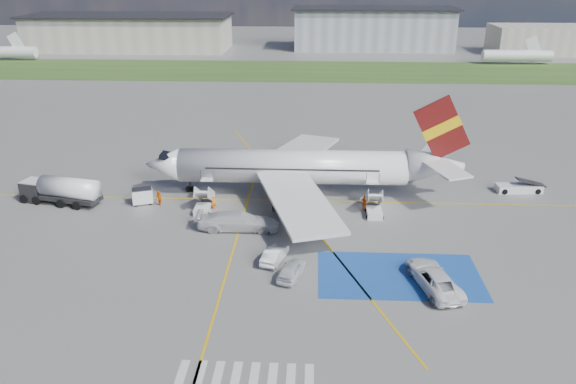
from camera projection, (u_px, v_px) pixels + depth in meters
The scene contains 23 objects.
ground at pixel (286, 251), 52.72m from camera, with size 400.00×400.00×0.00m, color #60605E.
grass_strip at pixel (306, 71), 140.54m from camera, with size 400.00×30.00×0.01m, color #2D4C1E.
taxiway_line_main at pixel (292, 201), 63.81m from camera, with size 120.00×0.20×0.01m, color gold.
taxiway_line_cross at pixel (216, 310), 43.70m from camera, with size 0.20×60.00×0.01m, color gold.
taxiway_line_diag at pixel (292, 201), 63.81m from camera, with size 0.20×60.00×0.01m, color gold.
staging_box at pixel (399, 275), 48.57m from camera, with size 14.00×8.00×0.01m, color #194798.
crosswalk at pixel (244, 382), 36.16m from camera, with size 9.00×4.00×0.01m.
terminal_west at pixel (130, 33), 173.47m from camera, with size 60.00×22.00×10.00m, color #9F9989.
terminal_centre at pixel (373, 29), 174.35m from camera, with size 48.00×18.00×12.00m, color gray.
terminal_east at pixel (561, 40), 166.17m from camera, with size 40.00×16.00×8.00m, color #9F9989.
airliner at pixel (306, 167), 64.31m from camera, with size 36.81×32.95×11.92m.
airstairs_fwd at pixel (203, 206), 60.96m from camera, with size 1.90×5.20×3.60m.
airstairs_aft at pixel (374, 209), 60.13m from camera, with size 1.90×5.20×3.60m.
fuel_tanker at pixel (61, 192), 62.63m from camera, with size 9.53×4.46×3.15m.
gpu_cart at pixel (142, 197), 62.70m from camera, with size 2.54×2.05×1.84m.
belt_loader at pixel (519, 188), 66.20m from camera, with size 5.71×2.41×1.68m.
car_silver_a at pixel (292, 269), 48.08m from camera, with size 1.68×4.19×1.43m, color silver.
car_silver_b at pixel (275, 254), 50.66m from camera, with size 1.42×4.08×1.34m, color silver.
van_white_a at pixel (434, 275), 46.50m from camera, with size 2.61×5.66×2.12m, color white.
van_white_b at pixel (238, 218), 56.51m from camera, with size 2.51×6.17×2.42m, color silver.
crew_fwd at pixel (214, 203), 61.34m from camera, with size 0.56×0.37×1.53m, color orange.
crew_nose at pixel (159, 198), 62.15m from camera, with size 0.86×0.67×1.76m, color orange.
crew_aft at pixel (364, 203), 61.14m from camera, with size 0.95×0.40×1.62m, color #FF5F0D.
Camera 1 is at (2.44, -46.64, 25.08)m, focal length 35.00 mm.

